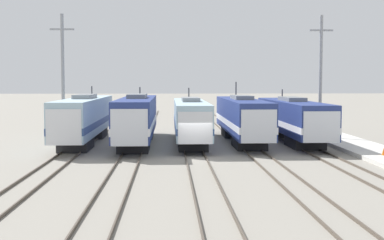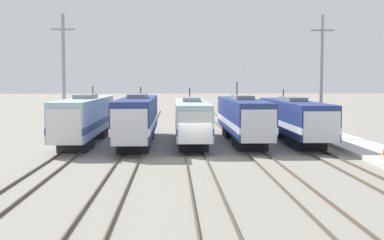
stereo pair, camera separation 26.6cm
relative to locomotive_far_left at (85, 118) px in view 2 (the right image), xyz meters
name	(u,v)px [view 2 (the right image)]	position (x,y,z in m)	size (l,w,h in m)	color
ground_plane	(195,158)	(9.33, -9.01, -2.22)	(400.00, 400.00, 0.00)	gray
rail_pair_far_left	(65,157)	(0.00, -9.01, -2.14)	(1.50, 120.00, 0.15)	#4C4238
rail_pair_center_left	(130,157)	(4.66, -9.01, -2.14)	(1.51, 120.00, 0.15)	#4C4238
rail_pair_center	(195,157)	(9.33, -9.01, -2.14)	(1.51, 120.00, 0.15)	#4C4238
rail_pair_center_right	(260,156)	(13.99, -9.01, -2.14)	(1.51, 120.00, 0.15)	#4C4238
rail_pair_far_right	(324,156)	(18.65, -9.01, -2.14)	(1.50, 120.00, 0.15)	#4C4238
locomotive_far_left	(85,118)	(0.00, 0.00, 0.00)	(2.76, 19.46, 5.01)	#232326
locomotive_center_left	(138,119)	(4.66, -0.69, 0.02)	(2.86, 19.29, 4.93)	black
locomotive_center	(191,120)	(9.33, -0.49, -0.12)	(2.77, 17.84, 4.85)	#232326
locomotive_center_right	(243,118)	(13.99, 0.41, -0.05)	(2.89, 18.90, 5.42)	black
locomotive_far_right	(294,119)	(18.65, 0.82, -0.13)	(3.01, 19.36, 4.67)	black
catenary_tower_left	(64,76)	(-2.15, 1.81, 3.75)	(2.16, 0.31, 11.51)	gray
catenary_tower_right	(321,76)	(21.40, 1.81, 3.75)	(2.16, 0.31, 11.51)	gray
platform	(382,155)	(22.91, -9.01, -2.07)	(4.00, 120.00, 0.30)	beige
traffic_cone	(384,151)	(22.47, -10.50, -1.63)	(0.31, 0.31, 0.58)	orange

